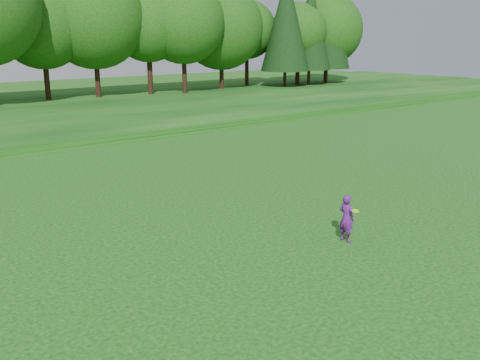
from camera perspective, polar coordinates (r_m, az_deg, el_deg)
ground at (r=14.53m, az=2.17°, el=-10.05°), size 140.00×140.00×0.00m
walking_path at (r=31.74m, az=-22.22°, el=2.74°), size 130.00×1.60×0.04m
woman at (r=16.83m, az=11.29°, el=-4.00°), size 0.39×0.79×1.50m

